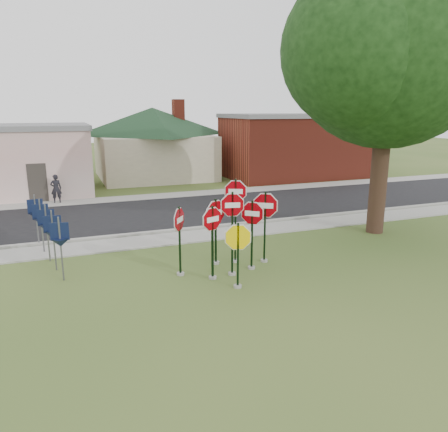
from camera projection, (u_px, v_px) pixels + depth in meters
name	position (u px, v px, depth m)	size (l,w,h in m)	color
ground	(246.00, 287.00, 12.82)	(120.00, 120.00, 0.00)	#36531F
sidewalk_near	(192.00, 237.00, 17.80)	(60.00, 1.60, 0.06)	#999890
road	(166.00, 213.00, 21.89)	(60.00, 7.00, 0.04)	black
sidewalk_far	(149.00, 197.00, 25.79)	(60.00, 1.60, 0.06)	#999890
curb	(185.00, 230.00, 18.70)	(60.00, 0.20, 0.14)	#999890
stop_sign_center	(232.00, 222.00, 13.38)	(0.99, 0.24, 2.77)	gray
stop_sign_yellow	(238.00, 248.00, 12.52)	(1.01, 0.35, 2.07)	gray
stop_sign_left	(212.00, 233.00, 13.13)	(0.93, 0.38, 2.40)	gray
stop_sign_right	(252.00, 226.00, 13.97)	(0.81, 0.68, 2.39)	gray
stop_sign_back_right	(236.00, 209.00, 14.50)	(0.93, 0.46, 2.97)	gray
stop_sign_back_left	(216.00, 222.00, 14.43)	(1.06, 0.54, 2.36)	gray
stop_sign_far_right	(265.00, 216.00, 14.59)	(0.97, 0.66, 2.56)	gray
stop_sign_far_left	(179.00, 232.00, 13.44)	(0.63, 0.82, 2.32)	gray
route_sign_row	(47.00, 227.00, 14.74)	(1.43, 4.63, 2.00)	#59595E
building_house	(153.00, 129.00, 32.60)	(11.60, 11.60, 6.20)	beige
building_brick	(293.00, 145.00, 33.19)	(10.20, 6.20, 4.75)	maroon
oak_tree	(390.00, 45.00, 16.80)	(11.58, 10.98, 11.50)	black
bg_tree_right	(346.00, 104.00, 42.70)	(5.60, 5.60, 8.40)	black
pedestrian	(56.00, 189.00, 23.93)	(0.57, 0.38, 1.57)	black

